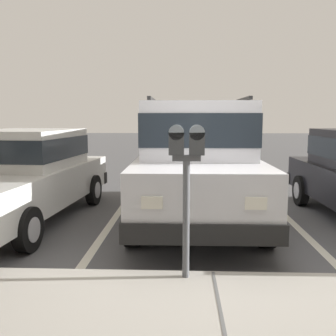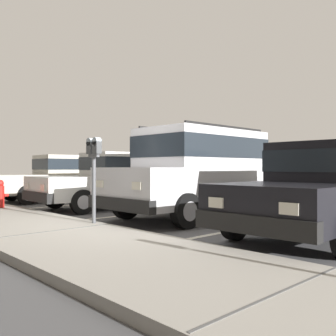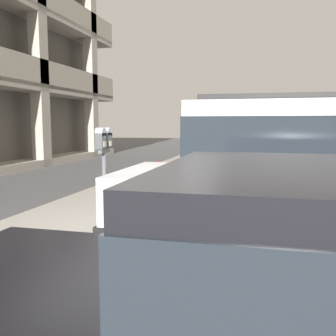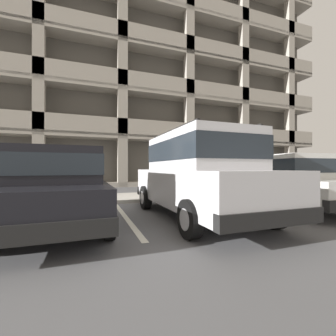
{
  "view_description": "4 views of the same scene",
  "coord_description": "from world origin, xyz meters",
  "px_view_note": "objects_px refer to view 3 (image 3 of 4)",
  "views": [
    {
      "loc": [
        0.32,
        4.01,
        1.73
      ],
      "look_at": [
        0.53,
        -1.05,
        1.06
      ],
      "focal_mm": 40.0,
      "sensor_mm": 36.0,
      "label": 1
    },
    {
      "loc": [
        -5.57,
        4.03,
        1.13
      ],
      "look_at": [
        -0.11,
        -1.13,
        1.12
      ],
      "focal_mm": 40.0,
      "sensor_mm": 36.0,
      "label": 2
    },
    {
      "loc": [
        -4.58,
        -1.83,
        1.72
      ],
      "look_at": [
        0.35,
        -0.57,
        1.12
      ],
      "focal_mm": 40.0,
      "sensor_mm": 36.0,
      "label": 3
    },
    {
      "loc": [
        -2.36,
        -7.22,
        1.17
      ],
      "look_at": [
        -0.18,
        -1.13,
        1.18
      ],
      "focal_mm": 24.0,
      "sensor_mm": 36.0,
      "label": 4
    }
  ],
  "objects_px": {
    "fire_hydrant": "(159,176)",
    "parking_meter_near": "(104,156)",
    "dark_hatchback": "(280,170)",
    "silver_suv": "(313,178)",
    "blue_coupe": "(275,157)"
  },
  "relations": [
    {
      "from": "dark_hatchback",
      "to": "blue_coupe",
      "type": "relative_size",
      "value": 1.0
    },
    {
      "from": "dark_hatchback",
      "to": "parking_meter_near",
      "type": "height_order",
      "value": "parking_meter_near"
    },
    {
      "from": "fire_hydrant",
      "to": "parking_meter_near",
      "type": "bearing_deg",
      "value": -175.62
    },
    {
      "from": "silver_suv",
      "to": "blue_coupe",
      "type": "bearing_deg",
      "value": 1.9
    },
    {
      "from": "dark_hatchback",
      "to": "parking_meter_near",
      "type": "relative_size",
      "value": 2.96
    },
    {
      "from": "silver_suv",
      "to": "blue_coupe",
      "type": "relative_size",
      "value": 1.04
    },
    {
      "from": "dark_hatchback",
      "to": "blue_coupe",
      "type": "bearing_deg",
      "value": 4.43
    },
    {
      "from": "blue_coupe",
      "to": "fire_hydrant",
      "type": "relative_size",
      "value": 6.6
    },
    {
      "from": "silver_suv",
      "to": "fire_hydrant",
      "type": "relative_size",
      "value": 6.85
    },
    {
      "from": "dark_hatchback",
      "to": "fire_hydrant",
      "type": "relative_size",
      "value": 6.57
    },
    {
      "from": "parking_meter_near",
      "to": "fire_hydrant",
      "type": "bearing_deg",
      "value": 4.38
    },
    {
      "from": "blue_coupe",
      "to": "fire_hydrant",
      "type": "distance_m",
      "value": 3.47
    },
    {
      "from": "silver_suv",
      "to": "parking_meter_near",
      "type": "xyz_separation_m",
      "value": [
        0.17,
        2.76,
        0.18
      ]
    },
    {
      "from": "blue_coupe",
      "to": "parking_meter_near",
      "type": "relative_size",
      "value": 2.98
    },
    {
      "from": "blue_coupe",
      "to": "dark_hatchback",
      "type": "bearing_deg",
      "value": -174.76
    }
  ]
}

